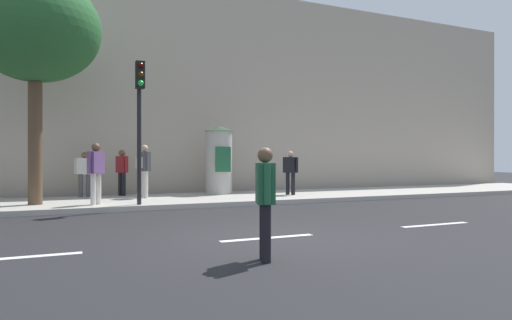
% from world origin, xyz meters
% --- Properties ---
extents(ground_plane, '(80.00, 80.00, 0.00)m').
position_xyz_m(ground_plane, '(0.00, 0.00, 0.00)').
color(ground_plane, '#232326').
extents(sidewalk_curb, '(36.00, 4.00, 0.15)m').
position_xyz_m(sidewalk_curb, '(0.00, 7.00, 0.07)').
color(sidewalk_curb, '#B2ADA3').
rests_on(sidewalk_curb, ground_plane).
extents(lane_markings, '(25.80, 0.16, 0.01)m').
position_xyz_m(lane_markings, '(0.00, 0.00, 0.00)').
color(lane_markings, silver).
rests_on(lane_markings, ground_plane).
extents(building_backdrop, '(36.00, 5.00, 8.36)m').
position_xyz_m(building_backdrop, '(0.00, 12.00, 4.18)').
color(building_backdrop, '#B7A893').
rests_on(building_backdrop, ground_plane).
extents(traffic_light, '(0.24, 0.45, 3.98)m').
position_xyz_m(traffic_light, '(-1.51, 5.24, 2.85)').
color(traffic_light, black).
rests_on(traffic_light, sidewalk_curb).
extents(poster_column, '(1.07, 1.07, 2.51)m').
position_xyz_m(poster_column, '(1.74, 8.11, 1.42)').
color(poster_column, '#B2ADA3').
rests_on(poster_column, sidewalk_curb).
extents(street_tree, '(3.55, 3.55, 6.47)m').
position_xyz_m(street_tree, '(-4.20, 6.50, 5.07)').
color(street_tree, brown).
rests_on(street_tree, sidewalk_curb).
extents(pedestrian_with_bag, '(0.35, 0.56, 1.59)m').
position_xyz_m(pedestrian_with_bag, '(-0.76, -1.57, 0.92)').
color(pedestrian_with_bag, black).
rests_on(pedestrian_with_bag, ground_plane).
extents(pedestrian_in_dark_shirt, '(0.43, 0.58, 1.56)m').
position_xyz_m(pedestrian_in_dark_shirt, '(3.94, 6.63, 1.07)').
color(pedestrian_in_dark_shirt, black).
rests_on(pedestrian_in_dark_shirt, sidewalk_curb).
extents(pedestrian_with_backpack, '(0.45, 0.62, 1.75)m').
position_xyz_m(pedestrian_with_backpack, '(-1.07, 7.45, 1.20)').
color(pedestrian_with_backpack, silver).
rests_on(pedestrian_with_backpack, sidewalk_curb).
extents(pedestrian_tallest, '(0.66, 0.31, 1.52)m').
position_xyz_m(pedestrian_tallest, '(-2.86, 8.54, 1.04)').
color(pedestrian_tallest, '#4C4C51').
rests_on(pedestrian_tallest, sidewalk_curb).
extents(pedestrian_near_pole, '(0.40, 0.51, 1.60)m').
position_xyz_m(pedestrian_near_pole, '(-1.65, 8.59, 1.08)').
color(pedestrian_near_pole, black).
rests_on(pedestrian_near_pole, sidewalk_curb).
extents(pedestrian_in_light_jacket, '(0.48, 0.51, 1.73)m').
position_xyz_m(pedestrian_in_light_jacket, '(-2.63, 5.78, 1.17)').
color(pedestrian_in_light_jacket, silver).
rests_on(pedestrian_in_light_jacket, sidewalk_curb).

